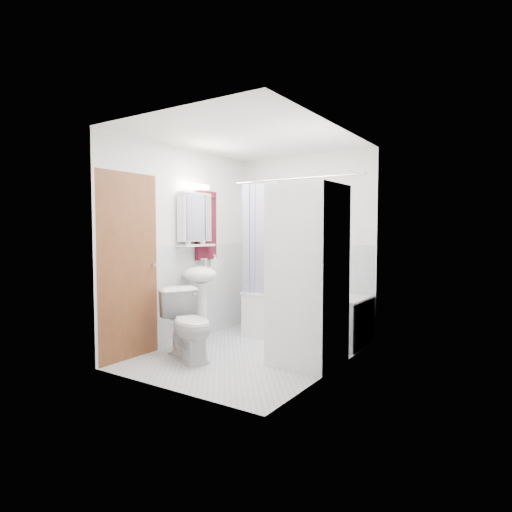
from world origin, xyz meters
The scene contains 20 objects.
floor centered at (0.00, 0.00, 0.00)m, with size 2.60×2.60×0.00m, color silver.
room_walls centered at (0.00, 0.00, 1.49)m, with size 2.60×2.60×2.60m.
wainscot centered at (0.00, 0.29, 0.60)m, with size 1.98×2.58×2.58m.
door centered at (-0.95, -0.55, 1.00)m, with size 0.05×2.00×2.00m.
bathtub centered at (0.22, 0.92, 0.32)m, with size 1.53×0.73×0.58m.
tub_spout centered at (0.42, 1.25, 0.90)m, with size 0.04×0.04×0.12m, color silver.
curtain_rod centered at (0.22, 0.62, 2.00)m, with size 0.02×0.02×1.71m, color silver.
shower_curtain centered at (-0.26, 0.62, 1.25)m, with size 0.55×0.02×1.45m.
sink centered at (-0.75, 0.02, 0.70)m, with size 0.44×0.37×1.04m.
medicine_cabinet centered at (-0.90, 0.10, 1.57)m, with size 0.13×0.50×0.71m.
shelf centered at (-0.89, 0.10, 1.20)m, with size 0.18×0.54×0.03m, color silver.
shower_caddy centered at (0.47, 1.24, 1.15)m, with size 0.22×0.06×0.02m, color silver.
towel centered at (-0.94, 0.35, 1.46)m, with size 0.07×0.37×0.90m.
washer_dryer centered at (0.68, 0.04, 0.93)m, with size 0.68×0.67×1.85m.
toilet centered at (-0.45, -0.53, 0.37)m, with size 0.42×0.75×0.74m, color white.
soap_pump centered at (-0.71, 0.25, 0.95)m, with size 0.08×0.17×0.08m, color gray.
shelf_bottle centered at (-0.89, -0.05, 1.25)m, with size 0.07×0.18×0.07m, color gray.
shelf_cup centered at (-0.89, 0.22, 1.26)m, with size 0.10×0.09×0.10m, color gray.
shampoo_a centered at (0.35, 1.24, 1.23)m, with size 0.13×0.17×0.13m, color gray.
shampoo_b centered at (0.47, 1.24, 1.20)m, with size 0.08×0.21×0.08m, color navy.
Camera 1 is at (2.65, -3.93, 1.38)m, focal length 30.00 mm.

